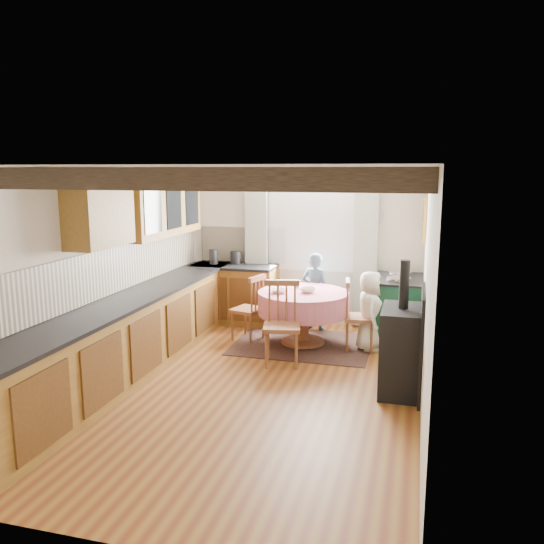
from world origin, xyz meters
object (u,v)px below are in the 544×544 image
(cast_iron_stove, at_px, (402,327))
(child_right, at_px, (369,311))
(chair_right, at_px, (359,315))
(child_far, at_px, (315,291))
(aga_range, at_px, (398,309))
(dining_table, at_px, (303,318))
(chair_left, at_px, (248,307))
(chair_near, at_px, (282,324))
(cup, at_px, (297,284))

(cast_iron_stove, height_order, child_right, cast_iron_stove)
(chair_right, height_order, child_far, child_far)
(aga_range, relative_size, cast_iron_stove, 0.70)
(dining_table, bearing_deg, child_far, 88.62)
(cast_iron_stove, distance_m, child_far, 2.48)
(chair_left, xyz_separation_m, child_far, (0.82, 0.73, 0.12))
(cast_iron_stove, height_order, child_far, cast_iron_stove)
(chair_right, bearing_deg, cast_iron_stove, -163.58)
(dining_table, bearing_deg, cast_iron_stove, -44.29)
(chair_near, distance_m, cup, 1.11)
(chair_left, height_order, aga_range, chair_left)
(chair_left, bearing_deg, chair_near, 56.25)
(aga_range, distance_m, child_far, 1.26)
(chair_right, height_order, cup, chair_right)
(dining_table, distance_m, child_right, 0.90)
(chair_near, height_order, chair_right, chair_near)
(dining_table, distance_m, aga_range, 1.33)
(chair_near, relative_size, child_right, 0.97)
(cast_iron_stove, bearing_deg, chair_left, 147.94)
(chair_near, relative_size, child_far, 0.88)
(chair_left, xyz_separation_m, child_right, (1.70, -0.02, 0.06))
(chair_right, relative_size, child_far, 0.81)
(aga_range, bearing_deg, child_right, -126.61)
(dining_table, height_order, chair_near, chair_near)
(chair_near, xyz_separation_m, cup, (-0.05, 1.08, 0.28))
(cup, bearing_deg, child_right, -12.86)
(cup, bearing_deg, chair_right, -15.66)
(aga_range, xyz_separation_m, child_right, (-0.35, -0.47, 0.07))
(chair_right, bearing_deg, child_right, -89.67)
(dining_table, relative_size, chair_left, 1.32)
(dining_table, relative_size, child_right, 1.16)
(dining_table, distance_m, chair_left, 0.81)
(chair_left, relative_size, cup, 8.47)
(chair_left, distance_m, cup, 0.76)
(chair_right, distance_m, cup, 1.00)
(dining_table, xyz_separation_m, cup, (-0.15, 0.25, 0.42))
(chair_left, xyz_separation_m, chair_right, (1.57, -0.04, 0.01))
(chair_near, height_order, child_far, child_far)
(chair_left, bearing_deg, chair_right, 105.33)
(dining_table, xyz_separation_m, cast_iron_stove, (1.35, -1.32, 0.35))
(chair_right, height_order, cast_iron_stove, cast_iron_stove)
(aga_range, distance_m, child_right, 0.59)
(chair_right, bearing_deg, dining_table, 81.92)
(aga_range, bearing_deg, cup, -170.48)
(chair_near, xyz_separation_m, chair_left, (-0.71, 0.86, -0.05))
(child_far, distance_m, cup, 0.58)
(chair_near, distance_m, cast_iron_stove, 1.54)
(cast_iron_stove, xyz_separation_m, child_far, (-1.33, 2.08, -0.14))
(chair_left, relative_size, child_right, 0.88)
(chair_left, xyz_separation_m, cup, (0.65, 0.22, 0.33))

